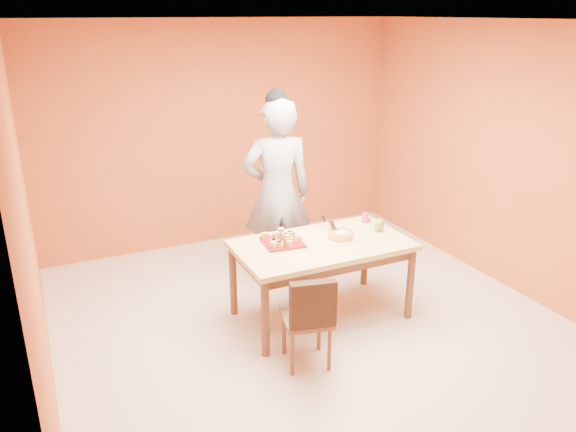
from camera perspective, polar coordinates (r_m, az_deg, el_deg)
name	(u,v)px	position (r m, az deg, el deg)	size (l,w,h in m)	color
floor	(317,330)	(5.28, 3.01, -11.48)	(5.00, 5.00, 0.00)	beige
ceiling	(324,20)	(4.50, 3.66, 19.25)	(5.00, 5.00, 0.00)	silver
wall_back	(223,135)	(6.95, -6.66, 8.21)	(4.50, 4.50, 0.00)	#B8622A
wall_left	(29,233)	(4.19, -24.86, -1.55)	(5.00, 5.00, 0.00)	#B8622A
wall_right	(518,161)	(6.09, 22.34, 5.15)	(5.00, 5.00, 0.00)	#B8622A
dining_table	(322,252)	(5.21, 3.45, -3.68)	(1.60, 0.90, 0.76)	tan
dining_chair	(308,317)	(4.62, 2.01, -10.25)	(0.46, 0.52, 0.83)	brown
pastry_pile	(282,236)	(5.13, -0.58, -2.05)	(0.32, 0.32, 0.10)	tan
person	(277,194)	(5.80, -1.11, 2.28)	(0.72, 0.47, 1.98)	gray
pastry_platter	(282,242)	(5.15, -0.58, -2.68)	(0.35, 0.35, 0.02)	maroon
red_dinner_plate	(288,238)	(5.24, -0.03, -2.29)	(0.24, 0.24, 0.01)	maroon
white_cake_plate	(341,239)	(5.26, 5.41, -2.31)	(0.31, 0.31, 0.01)	white
sponge_cake	(341,235)	(5.25, 5.42, -1.97)	(0.25, 0.25, 0.06)	gold
cake_server	(333,225)	(5.38, 4.56, -0.96)	(0.05, 0.24, 0.01)	silver
egg_ornament	(379,225)	(5.48, 9.25, -0.93)	(0.10, 0.08, 0.13)	olive
magenta_glass	(365,218)	(5.70, 7.84, -0.18)	(0.07, 0.07, 0.09)	#C51D5D
checker_tin	(366,220)	(5.75, 7.96, -0.38)	(0.09, 0.09, 0.03)	#361D0E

